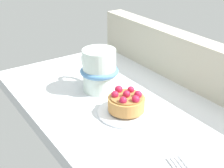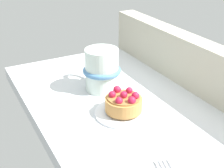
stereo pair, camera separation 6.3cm
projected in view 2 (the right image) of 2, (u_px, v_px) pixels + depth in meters
The scene contains 5 objects.
ground_plane at pixel (130, 110), 69.06cm from camera, with size 66.23×40.34×3.24cm, color silver.
window_rail_back at pixel (196, 64), 73.19cm from camera, with size 64.91×4.95×11.59cm, color #B2AD99.
dessert_plate at pixel (123, 112), 64.55cm from camera, with size 11.90×11.90×0.98cm.
raspberry_tart at pixel (124, 102), 63.54cm from camera, with size 7.57×7.57×4.25cm.
coffee_mug at pixel (101, 69), 72.77cm from camera, with size 12.58×8.94×9.96cm.
Camera 2 is at (50.28, -31.39, 34.51)cm, focal length 50.36 mm.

